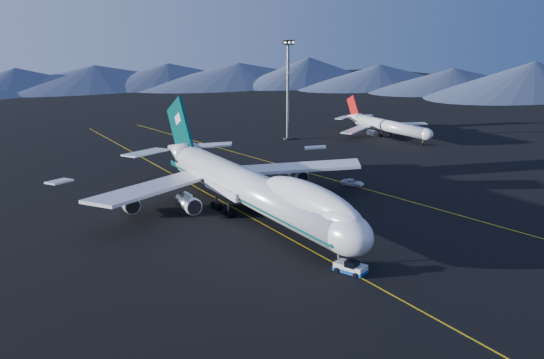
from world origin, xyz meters
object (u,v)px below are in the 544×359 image
pushback_tug (350,268)px  second_jet (387,126)px  boeing_747 (251,187)px  service_van (353,183)px  floodlight_mast (288,90)px

pushback_tug → second_jet: (75.76, 76.73, 2.74)m
boeing_747 → service_van: bearing=13.8°
pushback_tug → boeing_747: bearing=69.4°
pushback_tug → service_van: (30.20, 36.93, 0.06)m
boeing_747 → floodlight_mast: (46.78, 59.62, 9.24)m
floodlight_mast → boeing_747: bearing=-128.1°
boeing_747 → pushback_tug: size_ratio=13.57×
pushback_tug → floodlight_mast: size_ratio=0.18×
second_jet → boeing_747: bearing=-128.4°
service_van → boeing_747: bearing=162.9°
boeing_747 → floodlight_mast: bearing=51.9°
pushback_tug → floodlight_mast: 101.74m
service_van → second_jet: bearing=10.2°
floodlight_mast → service_van: bearing=-107.7°
boeing_747 → second_jet: 89.23m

